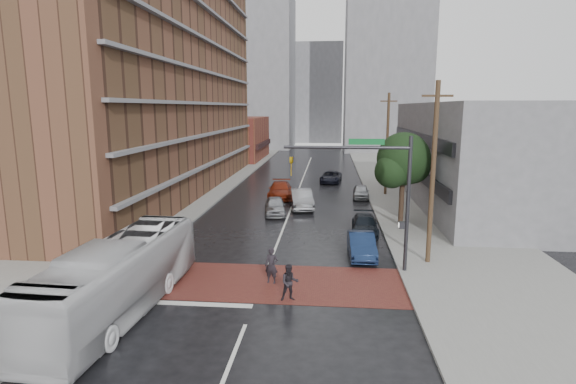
% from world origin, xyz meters
% --- Properties ---
extents(ground, '(160.00, 160.00, 0.00)m').
position_xyz_m(ground, '(0.00, 0.00, 0.00)').
color(ground, black).
rests_on(ground, ground).
extents(crosswalk, '(14.00, 5.00, 0.02)m').
position_xyz_m(crosswalk, '(0.00, 0.50, 0.01)').
color(crosswalk, maroon).
rests_on(crosswalk, ground).
extents(sidewalk_west, '(9.00, 90.00, 0.15)m').
position_xyz_m(sidewalk_west, '(-11.50, 25.00, 0.07)').
color(sidewalk_west, gray).
rests_on(sidewalk_west, ground).
extents(sidewalk_east, '(9.00, 90.00, 0.15)m').
position_xyz_m(sidewalk_east, '(11.50, 25.00, 0.07)').
color(sidewalk_east, gray).
rests_on(sidewalk_east, ground).
extents(apartment_block, '(10.00, 44.00, 28.00)m').
position_xyz_m(apartment_block, '(-14.00, 24.00, 14.00)').
color(apartment_block, brown).
rests_on(apartment_block, ground).
extents(storefront_west, '(8.00, 16.00, 7.00)m').
position_xyz_m(storefront_west, '(-12.00, 54.00, 3.50)').
color(storefront_west, brown).
rests_on(storefront_west, ground).
extents(building_east, '(11.00, 26.00, 9.00)m').
position_xyz_m(building_east, '(16.50, 20.00, 4.50)').
color(building_east, gray).
rests_on(building_east, ground).
extents(distant_tower_west, '(18.00, 16.00, 32.00)m').
position_xyz_m(distant_tower_west, '(-14.00, 78.00, 16.00)').
color(distant_tower_west, gray).
rests_on(distant_tower_west, ground).
extents(distant_tower_east, '(16.00, 14.00, 36.00)m').
position_xyz_m(distant_tower_east, '(14.00, 72.00, 18.00)').
color(distant_tower_east, gray).
rests_on(distant_tower_east, ground).
extents(distant_tower_center, '(12.00, 10.00, 24.00)m').
position_xyz_m(distant_tower_center, '(0.00, 95.00, 12.00)').
color(distant_tower_center, gray).
rests_on(distant_tower_center, ground).
extents(street_tree, '(4.20, 4.10, 6.90)m').
position_xyz_m(street_tree, '(8.52, 12.03, 4.73)').
color(street_tree, '#332319').
rests_on(street_tree, ground).
extents(signal_mast, '(6.50, 0.30, 7.20)m').
position_xyz_m(signal_mast, '(5.85, 2.50, 4.73)').
color(signal_mast, '#2D2D33').
rests_on(signal_mast, ground).
extents(utility_pole_near, '(1.60, 0.26, 10.00)m').
position_xyz_m(utility_pole_near, '(8.80, 4.00, 5.14)').
color(utility_pole_near, '#473321').
rests_on(utility_pole_near, ground).
extents(utility_pole_far, '(1.60, 0.26, 10.00)m').
position_xyz_m(utility_pole_far, '(8.80, 24.00, 5.14)').
color(utility_pole_far, '#473321').
rests_on(utility_pole_far, ground).
extents(transit_bus, '(3.15, 11.42, 3.15)m').
position_xyz_m(transit_bus, '(-5.50, -3.37, 1.58)').
color(transit_bus, silver).
rests_on(transit_bus, ground).
extents(pedestrian_a, '(0.72, 0.53, 1.81)m').
position_xyz_m(pedestrian_a, '(0.48, 0.46, 0.91)').
color(pedestrian_a, black).
rests_on(pedestrian_a, ground).
extents(pedestrian_b, '(0.95, 0.81, 1.70)m').
position_xyz_m(pedestrian_b, '(1.56, -1.50, 0.85)').
color(pedestrian_b, black).
rests_on(pedestrian_b, ground).
extents(car_travel_a, '(2.27, 4.38, 1.42)m').
position_xyz_m(car_travel_a, '(-1.12, 14.97, 0.71)').
color(car_travel_a, '#9A9CA1').
rests_on(car_travel_a, ground).
extents(car_travel_b, '(2.55, 5.27, 1.66)m').
position_xyz_m(car_travel_b, '(0.88, 17.34, 0.83)').
color(car_travel_b, '#929499').
rests_on(car_travel_b, ground).
extents(car_travel_c, '(2.39, 5.35, 1.52)m').
position_xyz_m(car_travel_c, '(-1.48, 21.81, 0.76)').
color(car_travel_c, maroon).
rests_on(car_travel_c, ground).
extents(suv_travel, '(2.71, 4.96, 1.32)m').
position_xyz_m(suv_travel, '(3.41, 31.30, 0.66)').
color(suv_travel, black).
rests_on(suv_travel, ground).
extents(car_parked_near, '(1.59, 4.25, 1.39)m').
position_xyz_m(car_parked_near, '(5.20, 4.95, 0.69)').
color(car_parked_near, '#132243').
rests_on(car_parked_near, ground).
extents(car_parked_mid, '(1.84, 4.32, 1.24)m').
position_xyz_m(car_parked_mid, '(5.77, 10.00, 0.62)').
color(car_parked_mid, black).
rests_on(car_parked_mid, ground).
extents(car_parked_far, '(1.67, 3.81, 1.28)m').
position_xyz_m(car_parked_far, '(6.30, 22.43, 0.64)').
color(car_parked_far, '#A1A5A9').
rests_on(car_parked_far, ground).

